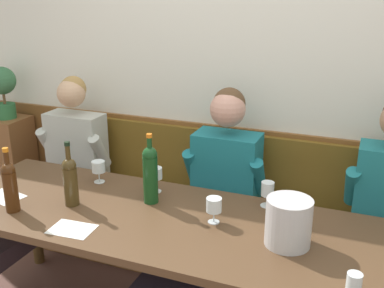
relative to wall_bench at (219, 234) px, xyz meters
name	(u,v)px	position (x,y,z in m)	size (l,w,h in m)	color
room_wall_back	(236,59)	(0.00, 0.26, 1.12)	(6.80, 0.08, 2.80)	silver
wood_wainscot_panel	(230,194)	(0.00, 0.21, 0.20)	(6.80, 0.03, 0.97)	brown
wall_bench	(219,234)	(0.00, 0.00, 0.00)	(2.86, 0.42, 0.94)	brown
dining_table	(176,232)	(0.00, -0.71, 0.39)	(2.56, 0.82, 0.74)	#513621
person_left_seat	(44,188)	(-1.07, -0.39, 0.32)	(0.51, 1.28, 1.26)	#35362F
person_right_seat	(208,212)	(0.04, -0.36, 0.35)	(0.51, 1.28, 1.27)	#262841
ice_bucket	(288,222)	(0.56, -0.73, 0.57)	(0.21, 0.21, 0.22)	#BBB7B9
wine_bottle_amber_mid	(70,180)	(-0.58, -0.76, 0.60)	(0.08, 0.08, 0.35)	#403015
wine_bottle_green_tall	(10,185)	(-0.82, -0.93, 0.61)	(0.07, 0.07, 0.34)	#41210C
wine_bottle_clear_water	(150,173)	(-0.20, -0.57, 0.63)	(0.08, 0.08, 0.38)	#143F19
wine_glass_center_rear	(268,190)	(0.39, -0.39, 0.55)	(0.07, 0.07, 0.14)	silver
wine_glass_left_end	(214,206)	(0.19, -0.66, 0.55)	(0.08, 0.08, 0.13)	silver
wine_glass_center_front	(99,168)	(-0.61, -0.45, 0.55)	(0.08, 0.08, 0.13)	silver
wine_glass_mid_left	(156,174)	(-0.24, -0.44, 0.56)	(0.07, 0.07, 0.14)	silver
water_tumbler_right	(354,284)	(0.86, -0.99, 0.50)	(0.06, 0.06, 0.09)	silver
tasting_sheet_left_guest	(4,196)	(-0.99, -0.82, 0.46)	(0.21, 0.15, 0.00)	white
tasting_sheet_right_guest	(72,229)	(-0.42, -0.98, 0.46)	(0.21, 0.15, 0.00)	white
corner_pedestal	(14,172)	(-1.73, 0.03, 0.16)	(0.28, 0.28, 0.89)	brown
potted_plant	(3,87)	(-1.73, 0.03, 0.85)	(0.21, 0.21, 0.39)	#2B6738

